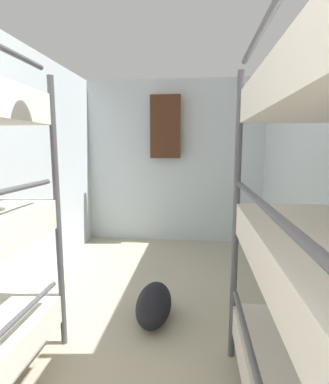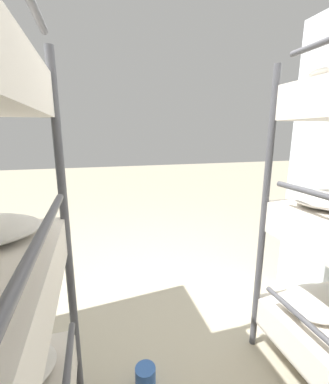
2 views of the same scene
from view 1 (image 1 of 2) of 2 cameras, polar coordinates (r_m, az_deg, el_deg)
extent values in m
cube|color=silver|center=(4.58, 1.85, 5.70)|extent=(2.77, 0.06, 2.43)
cylinder|color=#4C4C51|center=(2.23, -19.66, -4.71)|extent=(0.04, 0.04, 1.91)
cylinder|color=#4C4C51|center=(2.02, 13.42, -5.75)|extent=(0.04, 0.04, 1.91)
cylinder|color=#4C4C51|center=(1.45, 17.57, -31.56)|extent=(0.03, 1.50, 0.03)
cylinder|color=#4C4C51|center=(1.14, 19.18, -3.16)|extent=(0.03, 1.50, 0.03)
ellipsoid|color=black|center=(2.67, -2.04, -20.59)|extent=(0.29, 0.59, 0.29)
cube|color=#472819|center=(4.45, 0.21, 12.29)|extent=(0.44, 0.12, 0.90)
camera|label=2|loc=(1.60, 9.81, 11.12)|focal=24.00mm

